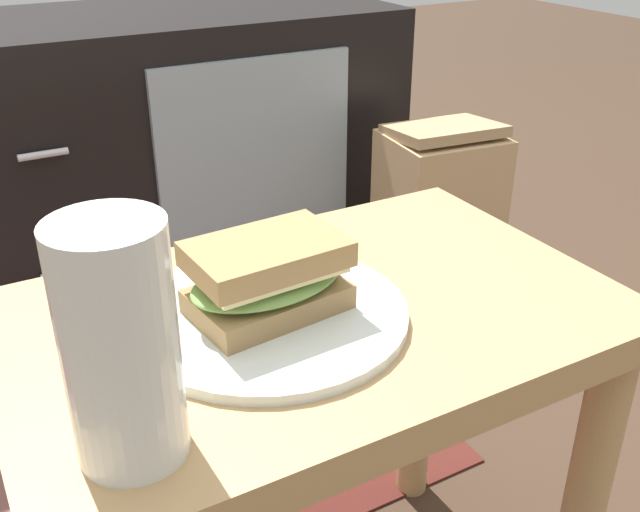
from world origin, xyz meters
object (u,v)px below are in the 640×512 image
sandwich_front (267,277)px  paper_bag (437,224)px  tv_cabinet (161,155)px  plate (269,315)px  beer_glass (121,348)px

sandwich_front → paper_bag: (0.62, 0.54, -0.30)m
tv_cabinet → sandwich_front: bearing=-101.9°
plate → paper_bag: plate is taller
sandwich_front → beer_glass: bearing=-145.2°
plate → tv_cabinet: bearing=78.1°
plate → beer_glass: size_ratio=1.45×
tv_cabinet → sandwich_front: tv_cabinet is taller
plate → beer_glass: bearing=-145.2°
beer_glass → tv_cabinet: bearing=71.5°
plate → beer_glass: beer_glass is taller
plate → sandwich_front: sandwich_front is taller
tv_cabinet → paper_bag: bearing=-43.8°
beer_glass → paper_bag: beer_glass is taller
beer_glass → paper_bag: 1.07m
paper_bag → tv_cabinet: bearing=136.2°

